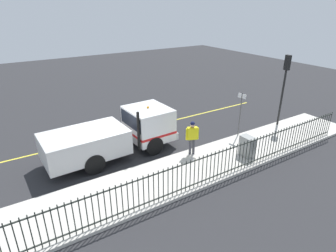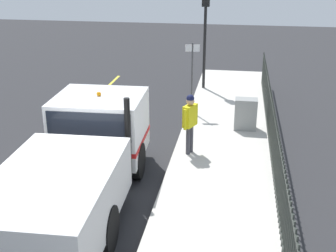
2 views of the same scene
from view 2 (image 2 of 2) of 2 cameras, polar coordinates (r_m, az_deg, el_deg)
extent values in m
plane|color=#2B2B2D|center=(10.35, -10.87, -11.50)|extent=(59.64, 59.64, 0.00)
cube|color=beige|center=(9.78, 6.32, -12.83)|extent=(2.97, 27.11, 0.14)
cube|color=white|center=(11.85, -8.60, 0.05)|extent=(2.32, 2.10, 1.64)
cube|color=black|center=(11.72, -8.70, 1.69)|extent=(2.14, 2.14, 0.72)
cube|color=silver|center=(9.03, -14.33, -9.15)|extent=(2.38, 3.88, 1.16)
cube|color=silver|center=(13.07, -7.18, -0.97)|extent=(2.14, 0.27, 0.36)
cube|color=red|center=(11.98, -8.51, -1.56)|extent=(2.34, 2.12, 0.12)
cylinder|color=black|center=(12.20, -13.33, -3.83)|extent=(0.33, 0.97, 0.96)
cylinder|color=black|center=(11.67, -4.01, -4.46)|extent=(0.33, 0.97, 0.96)
cylinder|color=black|center=(9.71, -19.66, -11.48)|extent=(0.33, 0.97, 0.96)
cylinder|color=black|center=(9.04, -7.89, -12.94)|extent=(0.33, 0.97, 0.96)
sphere|color=orange|center=(11.56, -8.84, 4.07)|extent=(0.12, 0.12, 0.12)
cylinder|color=black|center=(10.55, -5.15, -1.53)|extent=(0.14, 0.14, 1.96)
cube|color=yellow|center=(12.51, 2.84, 1.33)|extent=(0.40, 0.54, 0.62)
sphere|color=tan|center=(12.37, 2.87, 3.18)|extent=(0.23, 0.23, 0.23)
sphere|color=#14193F|center=(12.35, 2.88, 3.54)|extent=(0.22, 0.22, 0.22)
cylinder|color=#3F3F47|center=(12.84, 2.97, -1.60)|extent=(0.12, 0.12, 0.83)
cylinder|color=#3F3F47|center=(12.70, 2.58, -1.86)|extent=(0.12, 0.12, 0.83)
cylinder|color=yellow|center=(12.75, 3.44, 1.56)|extent=(0.09, 0.09, 0.59)
cylinder|color=yellow|center=(12.29, 2.20, 0.82)|extent=(0.09, 0.09, 0.59)
cylinder|color=#2D332D|center=(8.13, 15.30, -14.94)|extent=(0.04, 0.04, 1.38)
cylinder|color=#2D332D|center=(8.30, 15.17, -14.10)|extent=(0.04, 0.04, 1.38)
cylinder|color=#2D332D|center=(8.47, 15.04, -13.30)|extent=(0.04, 0.04, 1.38)
cylinder|color=#2D332D|center=(8.64, 14.93, -12.53)|extent=(0.04, 0.04, 1.38)
cylinder|color=#2D332D|center=(8.82, 14.81, -11.78)|extent=(0.04, 0.04, 1.38)
cylinder|color=#2D332D|center=(8.99, 14.71, -11.07)|extent=(0.04, 0.04, 1.38)
cylinder|color=#2D332D|center=(9.17, 14.60, -10.38)|extent=(0.04, 0.04, 1.38)
cylinder|color=#2D332D|center=(9.35, 14.51, -9.72)|extent=(0.04, 0.04, 1.38)
cylinder|color=#2D332D|center=(9.52, 14.41, -9.09)|extent=(0.04, 0.04, 1.38)
cylinder|color=#2D332D|center=(9.70, 14.32, -8.48)|extent=(0.04, 0.04, 1.38)
cylinder|color=#2D332D|center=(9.88, 14.23, -7.89)|extent=(0.04, 0.04, 1.38)
cylinder|color=#2D332D|center=(10.07, 14.15, -7.32)|extent=(0.04, 0.04, 1.38)
cylinder|color=#2D332D|center=(10.25, 14.07, -6.77)|extent=(0.04, 0.04, 1.38)
cylinder|color=#2D332D|center=(10.43, 13.99, -6.24)|extent=(0.04, 0.04, 1.38)
cylinder|color=#2D332D|center=(10.62, 13.92, -5.73)|extent=(0.04, 0.04, 1.38)
cylinder|color=#2D332D|center=(10.80, 13.85, -5.24)|extent=(0.04, 0.04, 1.38)
cylinder|color=#2D332D|center=(10.99, 13.78, -4.76)|extent=(0.04, 0.04, 1.38)
cylinder|color=#2D332D|center=(11.18, 13.71, -4.30)|extent=(0.04, 0.04, 1.38)
cylinder|color=#2D332D|center=(11.36, 13.65, -3.86)|extent=(0.04, 0.04, 1.38)
cylinder|color=#2D332D|center=(11.55, 13.58, -3.42)|extent=(0.04, 0.04, 1.38)
cylinder|color=#2D332D|center=(11.74, 13.52, -3.01)|extent=(0.04, 0.04, 1.38)
cylinder|color=#2D332D|center=(11.93, 13.46, -2.60)|extent=(0.04, 0.04, 1.38)
cylinder|color=#2D332D|center=(12.12, 13.41, -2.21)|extent=(0.04, 0.04, 1.38)
cylinder|color=#2D332D|center=(12.31, 13.35, -1.83)|extent=(0.04, 0.04, 1.38)
cylinder|color=#2D332D|center=(12.50, 13.30, -1.47)|extent=(0.04, 0.04, 1.38)
cylinder|color=#2D332D|center=(12.70, 13.25, -1.11)|extent=(0.04, 0.04, 1.38)
cylinder|color=#2D332D|center=(12.89, 13.20, -0.76)|extent=(0.04, 0.04, 1.38)
cylinder|color=#2D332D|center=(13.08, 13.15, -0.43)|extent=(0.04, 0.04, 1.38)
cylinder|color=#2D332D|center=(13.28, 13.10, -0.10)|extent=(0.04, 0.04, 1.38)
cylinder|color=#2D332D|center=(13.47, 13.06, 0.21)|extent=(0.04, 0.04, 1.38)
cylinder|color=#2D332D|center=(13.66, 13.01, 0.52)|extent=(0.04, 0.04, 1.38)
cylinder|color=#2D332D|center=(13.86, 12.97, 0.82)|extent=(0.04, 0.04, 1.38)
cylinder|color=#2D332D|center=(14.05, 12.93, 1.11)|extent=(0.04, 0.04, 1.38)
cylinder|color=#2D332D|center=(14.25, 12.89, 1.39)|extent=(0.04, 0.04, 1.38)
cylinder|color=#2D332D|center=(14.44, 12.85, 1.67)|extent=(0.04, 0.04, 1.38)
cylinder|color=#2D332D|center=(14.64, 12.81, 1.94)|extent=(0.04, 0.04, 1.38)
cylinder|color=#2D332D|center=(14.84, 12.77, 2.20)|extent=(0.04, 0.04, 1.38)
cylinder|color=#2D332D|center=(15.03, 12.73, 2.45)|extent=(0.04, 0.04, 1.38)
cylinder|color=#2D332D|center=(15.23, 12.70, 2.70)|extent=(0.04, 0.04, 1.38)
cylinder|color=#2D332D|center=(15.43, 12.66, 2.94)|extent=(0.04, 0.04, 1.38)
cylinder|color=#2D332D|center=(15.62, 12.63, 3.17)|extent=(0.04, 0.04, 1.38)
cylinder|color=#2D332D|center=(15.82, 12.60, 3.40)|extent=(0.04, 0.04, 1.38)
cylinder|color=#2D332D|center=(16.02, 12.56, 3.62)|extent=(0.04, 0.04, 1.38)
cylinder|color=#2D332D|center=(16.22, 12.53, 3.84)|extent=(0.04, 0.04, 1.38)
cylinder|color=#2D332D|center=(16.42, 12.50, 4.05)|extent=(0.04, 0.04, 1.38)
cylinder|color=#2D332D|center=(16.61, 12.47, 4.26)|extent=(0.04, 0.04, 1.38)
cylinder|color=#2D332D|center=(16.81, 12.44, 4.46)|extent=(0.04, 0.04, 1.38)
cylinder|color=#2D332D|center=(17.01, 12.41, 4.66)|extent=(0.04, 0.04, 1.38)
cylinder|color=#2D332D|center=(17.21, 12.38, 4.86)|extent=(0.04, 0.04, 1.38)
cylinder|color=#2D332D|center=(17.41, 12.36, 5.04)|extent=(0.04, 0.04, 1.38)
cylinder|color=#2D332D|center=(17.61, 12.33, 5.23)|extent=(0.04, 0.04, 1.38)
cylinder|color=#2D332D|center=(17.81, 12.30, 5.41)|extent=(0.04, 0.04, 1.38)
cylinder|color=#2D332D|center=(18.01, 12.28, 5.59)|extent=(0.04, 0.04, 1.38)
cylinder|color=#2D332D|center=(18.21, 12.25, 5.76)|extent=(0.04, 0.04, 1.38)
cylinder|color=#2D332D|center=(18.41, 12.23, 5.93)|extent=(0.04, 0.04, 1.38)
cylinder|color=#2D332D|center=(18.61, 12.20, 6.09)|extent=(0.04, 0.04, 1.38)
cylinder|color=#2D332D|center=(18.81, 12.18, 6.25)|extent=(0.04, 0.04, 1.38)
cylinder|color=#2D332D|center=(19.01, 12.16, 6.41)|extent=(0.04, 0.04, 1.38)
cylinder|color=#2D332D|center=(19.21, 12.14, 6.57)|extent=(0.04, 0.04, 1.38)
cylinder|color=#2D332D|center=(19.41, 12.11, 6.72)|extent=(0.04, 0.04, 1.38)
cylinder|color=#2D332D|center=(19.62, 12.09, 6.87)|extent=(0.04, 0.04, 1.38)
cylinder|color=#2D332D|center=(19.82, 12.07, 7.01)|extent=(0.04, 0.04, 1.38)
cylinder|color=#2D332D|center=(20.02, 12.05, 7.15)|extent=(0.04, 0.04, 1.38)
cylinder|color=#2D332D|center=(20.22, 12.03, 7.29)|extent=(0.04, 0.04, 1.38)
cube|color=#2D332D|center=(9.16, 14.79, -6.28)|extent=(0.04, 23.04, 0.04)
cube|color=#2D332D|center=(9.71, 14.17, -12.07)|extent=(0.04, 23.04, 0.04)
cylinder|color=black|center=(18.81, 4.73, 11.12)|extent=(0.12, 0.12, 4.24)
sphere|color=green|center=(18.62, 4.86, 15.49)|extent=(0.16, 0.16, 0.16)
cube|color=gray|center=(14.70, 9.89, 1.51)|extent=(0.72, 0.46, 1.03)
cone|color=orange|center=(12.39, -16.95, -4.41)|extent=(0.51, 0.51, 0.73)
cylinder|color=#4C4C4C|center=(15.87, 3.08, 6.12)|extent=(0.06, 0.06, 2.54)
cube|color=white|center=(15.63, 3.16, 9.91)|extent=(0.50, 0.11, 0.24)
camera|label=1|loc=(9.62, 78.28, 14.38)|focal=30.33mm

